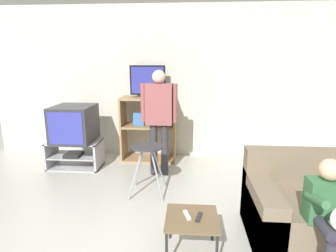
{
  "coord_description": "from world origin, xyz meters",
  "views": [
    {
      "loc": [
        0.33,
        -1.54,
        1.71
      ],
      "look_at": [
        0.07,
        1.84,
        0.9
      ],
      "focal_mm": 30.0,
      "sensor_mm": 36.0,
      "label": 1
    }
  ],
  "objects": [
    {
      "name": "tv_stand",
      "position": [
        -1.49,
        2.62,
        0.21
      ],
      "size": [
        0.82,
        0.46,
        0.43
      ],
      "color": "#A8A8AD",
      "rests_on": "ground_plane"
    },
    {
      "name": "folding_stool",
      "position": [
        -0.19,
        1.81,
        0.54
      ],
      "size": [
        0.45,
        0.45,
        0.65
      ],
      "color": "#99999E",
      "rests_on": "ground_plane"
    },
    {
      "name": "couch",
      "position": [
        1.73,
        0.98,
        0.29
      ],
      "size": [
        1.61,
        0.89,
        0.81
      ],
      "color": "#756651",
      "rests_on": "ground_plane"
    },
    {
      "name": "remote_control_black",
      "position": [
        0.43,
        0.67,
        0.37
      ],
      "size": [
        0.07,
        0.15,
        0.02
      ],
      "primitive_type": "cube",
      "rotation": [
        0.0,
        0.0,
        -0.25
      ],
      "color": "#232328",
      "rests_on": "snack_table"
    },
    {
      "name": "wall_back",
      "position": [
        0.0,
        3.37,
        1.3
      ],
      "size": [
        6.4,
        0.06,
        2.6
      ],
      "color": "beige",
      "rests_on": "ground_plane"
    },
    {
      "name": "remote_control_white",
      "position": [
        0.33,
        0.69,
        0.37
      ],
      "size": [
        0.08,
        0.15,
        0.02
      ],
      "primitive_type": "cube",
      "rotation": [
        0.0,
        0.0,
        0.29
      ],
      "color": "silver",
      "rests_on": "snack_table"
    },
    {
      "name": "media_shelf",
      "position": [
        -0.36,
        3.08,
        0.56
      ],
      "size": [
        0.93,
        0.45,
        1.09
      ],
      "color": "#9E7A51",
      "rests_on": "ground_plane"
    },
    {
      "name": "person_seated_child",
      "position": [
        1.41,
        0.46,
        0.59
      ],
      "size": [
        0.33,
        0.43,
        0.97
      ],
      "color": "#2D2D38",
      "rests_on": "ground_plane"
    },
    {
      "name": "person_standing_adult",
      "position": [
        -0.11,
        2.44,
        0.94
      ],
      "size": [
        0.53,
        0.2,
        1.56
      ],
      "color": "#2D2D33",
      "rests_on": "ground_plane"
    },
    {
      "name": "television_flat",
      "position": [
        -0.36,
        3.09,
        1.34
      ],
      "size": [
        0.59,
        0.2,
        0.52
      ],
      "color": "black",
      "rests_on": "media_shelf"
    },
    {
      "name": "snack_table",
      "position": [
        0.37,
        0.67,
        0.32
      ],
      "size": [
        0.46,
        0.46,
        0.36
      ],
      "color": "brown",
      "rests_on": "ground_plane"
    },
    {
      "name": "television_main",
      "position": [
        -1.48,
        2.64,
        0.72
      ],
      "size": [
        0.6,
        0.66,
        0.57
      ],
      "color": "#2D2D33",
      "rests_on": "tv_stand"
    }
  ]
}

